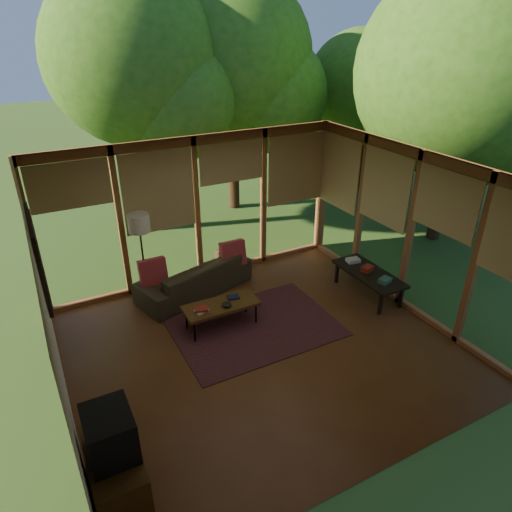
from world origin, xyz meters
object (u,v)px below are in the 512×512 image
media_cabinet (116,473)px  side_console (369,274)px  coffee_table (221,306)px  floor_lamp (139,228)px  television (110,434)px  sofa (195,277)px

media_cabinet → side_console: media_cabinet is taller
coffee_table → floor_lamp: bearing=123.2°
television → floor_lamp: floor_lamp is taller
floor_lamp → sofa: bearing=-4.9°
side_console → floor_lamp: bearing=155.6°
coffee_table → side_console: side_console is taller
television → coffee_table: television is taller
media_cabinet → television: bearing=0.0°
television → floor_lamp: 3.76m
television → side_console: bearing=21.0°
sofa → floor_lamp: bearing=-21.6°
sofa → side_console: sofa is taller
floor_lamp → coffee_table: 1.85m
media_cabinet → side_console: (4.87, 1.87, 0.11)m
television → media_cabinet: bearing=180.0°
sofa → coffee_table: 1.22m
sofa → media_cabinet: (-2.16, -3.41, -0.01)m
media_cabinet → sofa: bearing=57.6°
sofa → television: bearing=41.2°
sofa → coffee_table: bearing=72.7°
television → sofa: bearing=57.9°
media_cabinet → floor_lamp: bearing=69.5°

